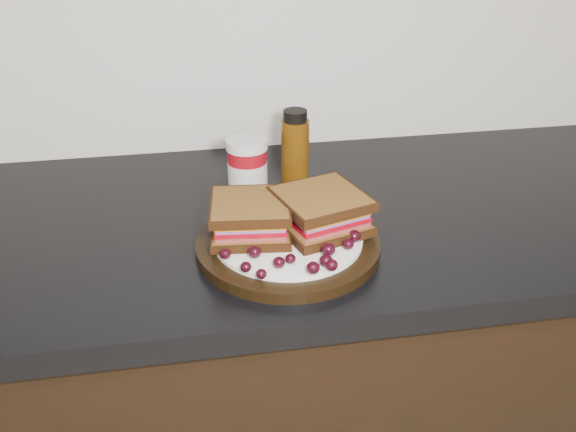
% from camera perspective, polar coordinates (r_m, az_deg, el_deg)
% --- Properties ---
extents(base_cabinets, '(3.96, 0.58, 0.86)m').
position_cam_1_polar(base_cabinets, '(1.37, -0.69, -17.26)').
color(base_cabinets, black).
rests_on(base_cabinets, ground_plane).
extents(countertop, '(3.98, 0.60, 0.04)m').
position_cam_1_polar(countertop, '(1.10, -0.82, -0.67)').
color(countertop, black).
rests_on(countertop, base_cabinets).
extents(plate, '(0.28, 0.28, 0.02)m').
position_cam_1_polar(plate, '(0.98, 0.00, -2.62)').
color(plate, black).
rests_on(plate, countertop).
extents(sandwich_left, '(0.13, 0.13, 0.05)m').
position_cam_1_polar(sandwich_left, '(0.97, -3.37, -0.15)').
color(sandwich_left, brown).
rests_on(sandwich_left, plate).
extents(sandwich_right, '(0.16, 0.16, 0.06)m').
position_cam_1_polar(sandwich_right, '(0.98, 2.95, 0.43)').
color(sandwich_right, brown).
rests_on(sandwich_right, plate).
extents(grape_0, '(0.02, 0.02, 0.02)m').
position_cam_1_polar(grape_0, '(0.92, -5.60, -3.36)').
color(grape_0, black).
rests_on(grape_0, plate).
extents(grape_1, '(0.02, 0.02, 0.02)m').
position_cam_1_polar(grape_1, '(0.92, -2.99, -3.21)').
color(grape_1, black).
rests_on(grape_1, plate).
extents(grape_2, '(0.02, 0.02, 0.01)m').
position_cam_1_polar(grape_2, '(0.89, -3.77, -4.54)').
color(grape_2, black).
rests_on(grape_2, plate).
extents(grape_3, '(0.02, 0.02, 0.01)m').
position_cam_1_polar(grape_3, '(0.87, -2.38, -5.16)').
color(grape_3, black).
rests_on(grape_3, plate).
extents(grape_4, '(0.02, 0.02, 0.02)m').
position_cam_1_polar(grape_4, '(0.89, -0.81, -4.15)').
color(grape_4, black).
rests_on(grape_4, plate).
extents(grape_5, '(0.02, 0.02, 0.01)m').
position_cam_1_polar(grape_5, '(0.90, 0.22, -3.82)').
color(grape_5, black).
rests_on(grape_5, plate).
extents(grape_6, '(0.02, 0.02, 0.02)m').
position_cam_1_polar(grape_6, '(0.88, 2.25, -4.63)').
color(grape_6, black).
rests_on(grape_6, plate).
extents(grape_7, '(0.02, 0.02, 0.02)m').
position_cam_1_polar(grape_7, '(0.89, 3.90, -4.37)').
color(grape_7, black).
rests_on(grape_7, plate).
extents(grape_8, '(0.02, 0.02, 0.02)m').
position_cam_1_polar(grape_8, '(0.90, 3.40, -3.99)').
color(grape_8, black).
rests_on(grape_8, plate).
extents(grape_9, '(0.02, 0.02, 0.02)m').
position_cam_1_polar(grape_9, '(0.92, 3.59, -2.98)').
color(grape_9, black).
rests_on(grape_9, plate).
extents(grape_10, '(0.02, 0.02, 0.02)m').
position_cam_1_polar(grape_10, '(0.94, 5.37, -2.50)').
color(grape_10, black).
rests_on(grape_10, plate).
extents(grape_11, '(0.02, 0.02, 0.02)m').
position_cam_1_polar(grape_11, '(0.95, 4.11, -2.09)').
color(grape_11, black).
rests_on(grape_11, plate).
extents(grape_12, '(0.02, 0.02, 0.02)m').
position_cam_1_polar(grape_12, '(0.96, 5.91, -1.78)').
color(grape_12, black).
rests_on(grape_12, plate).
extents(grape_13, '(0.02, 0.02, 0.01)m').
position_cam_1_polar(grape_13, '(0.99, 5.34, -0.88)').
color(grape_13, black).
rests_on(grape_13, plate).
extents(grape_14, '(0.02, 0.02, 0.02)m').
position_cam_1_polar(grape_14, '(1.00, 3.60, -0.47)').
color(grape_14, black).
rests_on(grape_14, plate).
extents(grape_15, '(0.02, 0.02, 0.02)m').
position_cam_1_polar(grape_15, '(0.99, 2.63, -0.59)').
color(grape_15, black).
rests_on(grape_15, plate).
extents(grape_16, '(0.02, 0.02, 0.02)m').
position_cam_1_polar(grape_16, '(1.01, -2.76, -0.07)').
color(grape_16, black).
rests_on(grape_16, plate).
extents(grape_17, '(0.02, 0.02, 0.02)m').
position_cam_1_polar(grape_17, '(1.00, -2.91, -0.45)').
color(grape_17, black).
rests_on(grape_17, plate).
extents(grape_18, '(0.02, 0.02, 0.02)m').
position_cam_1_polar(grape_18, '(0.99, -5.17, -0.65)').
color(grape_18, black).
rests_on(grape_18, plate).
extents(grape_19, '(0.02, 0.02, 0.02)m').
position_cam_1_polar(grape_19, '(0.98, -4.54, -1.25)').
color(grape_19, black).
rests_on(grape_19, plate).
extents(grape_20, '(0.02, 0.02, 0.02)m').
position_cam_1_polar(grape_20, '(0.95, -3.98, -1.96)').
color(grape_20, black).
rests_on(grape_20, plate).
extents(grape_21, '(0.02, 0.02, 0.02)m').
position_cam_1_polar(grape_21, '(0.95, -3.78, -2.18)').
color(grape_21, black).
rests_on(grape_21, plate).
extents(grape_22, '(0.02, 0.02, 0.01)m').
position_cam_1_polar(grape_22, '(0.99, -3.30, -0.93)').
color(grape_22, black).
rests_on(grape_22, plate).
extents(grape_23, '(0.02, 0.02, 0.02)m').
position_cam_1_polar(grape_23, '(0.99, -4.94, -0.64)').
color(grape_23, black).
rests_on(grape_23, plate).
extents(grape_24, '(0.02, 0.02, 0.02)m').
position_cam_1_polar(grape_24, '(0.96, -4.10, -1.87)').
color(grape_24, black).
rests_on(grape_24, plate).
extents(condiment_jar, '(0.07, 0.07, 0.11)m').
position_cam_1_polar(condiment_jar, '(1.12, -3.63, 4.27)').
color(condiment_jar, maroon).
rests_on(condiment_jar, countertop).
extents(oil_bottle, '(0.06, 0.06, 0.14)m').
position_cam_1_polar(oil_bottle, '(1.16, 0.63, 6.08)').
color(oil_bottle, '#532E08').
rests_on(oil_bottle, countertop).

